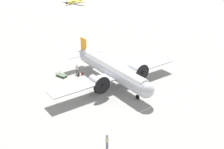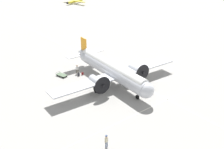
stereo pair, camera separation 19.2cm
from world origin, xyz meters
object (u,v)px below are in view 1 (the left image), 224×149
object	(u,v)px
crew_foreground	(107,140)
suitcase_near_door	(82,74)
suitcase_upright_spare	(78,74)
passenger_boarding	(77,68)
baggage_cart	(62,75)
light_aircraft_distant	(74,1)
airliner_main	(113,70)

from	to	relation	value
crew_foreground	suitcase_near_door	bearing A→B (deg)	53.34
crew_foreground	suitcase_upright_spare	xyz separation A→B (m)	(7.90, 18.22, -0.74)
crew_foreground	passenger_boarding	xyz separation A→B (m)	(8.27, 19.19, -0.02)
passenger_boarding	baggage_cart	xyz separation A→B (m)	(-2.76, 0.82, -0.75)
crew_foreground	baggage_cart	world-z (taller)	crew_foreground
suitcase_upright_spare	baggage_cart	distance (m)	2.99
baggage_cart	light_aircraft_distant	world-z (taller)	light_aircraft_distant
suitcase_near_door	passenger_boarding	bearing A→B (deg)	112.79
suitcase_near_door	suitcase_upright_spare	distance (m)	0.80
baggage_cart	suitcase_upright_spare	bearing A→B (deg)	38.12
crew_foreground	light_aircraft_distant	world-z (taller)	light_aircraft_distant
airliner_main	light_aircraft_distant	distance (m)	69.90
airliner_main	light_aircraft_distant	bearing A→B (deg)	156.75
airliner_main	baggage_cart	world-z (taller)	airliner_main
airliner_main	suitcase_near_door	bearing A→B (deg)	-158.08
baggage_cart	suitcase_near_door	bearing A→B (deg)	45.23
airliner_main	baggage_cart	xyz separation A→B (m)	(-5.25, 8.00, -2.16)
airliner_main	suitcase_upright_spare	bearing A→B (deg)	-151.84
suitcase_upright_spare	light_aircraft_distant	distance (m)	65.83
suitcase_near_door	suitcase_upright_spare	size ratio (longest dim) A/B	0.76
passenger_boarding	suitcase_upright_spare	world-z (taller)	passenger_boarding
passenger_boarding	light_aircraft_distant	distance (m)	64.81
passenger_boarding	suitcase_near_door	xyz separation A→B (m)	(0.42, -1.00, -0.80)
baggage_cart	light_aircraft_distant	distance (m)	65.61
passenger_boarding	baggage_cart	world-z (taller)	passenger_boarding
airliner_main	light_aircraft_distant	size ratio (longest dim) A/B	2.06
airliner_main	suitcase_upright_spare	xyz separation A→B (m)	(-2.86, 6.21, -2.13)
crew_foreground	passenger_boarding	size ratio (longest dim) A/B	0.99
crew_foreground	baggage_cart	xyz separation A→B (m)	(5.51, 20.01, -0.77)
passenger_boarding	suitcase_near_door	distance (m)	1.34
airliner_main	passenger_boarding	distance (m)	7.73
crew_foreground	suitcase_near_door	world-z (taller)	crew_foreground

